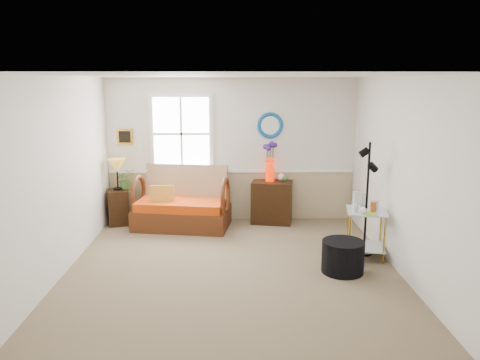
{
  "coord_description": "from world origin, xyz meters",
  "views": [
    {
      "loc": [
        -0.0,
        -5.95,
        2.54
      ],
      "look_at": [
        0.11,
        0.26,
        1.22
      ],
      "focal_mm": 35.0,
      "sensor_mm": 36.0,
      "label": 1
    }
  ],
  "objects_px": {
    "loveseat": "(182,198)",
    "floor_lamp": "(367,199)",
    "ottoman": "(343,257)",
    "lamp_stand": "(119,207)",
    "cabinet": "(272,202)",
    "side_table": "(366,234)"
  },
  "relations": [
    {
      "from": "loveseat",
      "to": "lamp_stand",
      "type": "distance_m",
      "value": 1.18
    },
    {
      "from": "loveseat",
      "to": "floor_lamp",
      "type": "distance_m",
      "value": 3.17
    },
    {
      "from": "cabinet",
      "to": "side_table",
      "type": "height_order",
      "value": "cabinet"
    },
    {
      "from": "ottoman",
      "to": "cabinet",
      "type": "bearing_deg",
      "value": 108.55
    },
    {
      "from": "lamp_stand",
      "to": "ottoman",
      "type": "distance_m",
      "value": 4.16
    },
    {
      "from": "loveseat",
      "to": "cabinet",
      "type": "height_order",
      "value": "loveseat"
    },
    {
      "from": "cabinet",
      "to": "ottoman",
      "type": "height_order",
      "value": "cabinet"
    },
    {
      "from": "cabinet",
      "to": "ottoman",
      "type": "xyz_separation_m",
      "value": [
        0.77,
        -2.28,
        -0.16
      ]
    },
    {
      "from": "loveseat",
      "to": "cabinet",
      "type": "xyz_separation_m",
      "value": [
        1.6,
        0.24,
        -0.15
      ]
    },
    {
      "from": "cabinet",
      "to": "ottoman",
      "type": "bearing_deg",
      "value": -60.68
    },
    {
      "from": "side_table",
      "to": "ottoman",
      "type": "bearing_deg",
      "value": -129.73
    },
    {
      "from": "side_table",
      "to": "floor_lamp",
      "type": "distance_m",
      "value": 0.5
    },
    {
      "from": "lamp_stand",
      "to": "cabinet",
      "type": "bearing_deg",
      "value": 1.37
    },
    {
      "from": "lamp_stand",
      "to": "ottoman",
      "type": "height_order",
      "value": "lamp_stand"
    },
    {
      "from": "floor_lamp",
      "to": "cabinet",
      "type": "bearing_deg",
      "value": 127.06
    },
    {
      "from": "ottoman",
      "to": "loveseat",
      "type": "bearing_deg",
      "value": 139.31
    },
    {
      "from": "side_table",
      "to": "floor_lamp",
      "type": "height_order",
      "value": "floor_lamp"
    },
    {
      "from": "floor_lamp",
      "to": "ottoman",
      "type": "height_order",
      "value": "floor_lamp"
    },
    {
      "from": "side_table",
      "to": "ottoman",
      "type": "height_order",
      "value": "side_table"
    },
    {
      "from": "lamp_stand",
      "to": "floor_lamp",
      "type": "height_order",
      "value": "floor_lamp"
    },
    {
      "from": "cabinet",
      "to": "lamp_stand",
      "type": "bearing_deg",
      "value": -167.87
    },
    {
      "from": "floor_lamp",
      "to": "loveseat",
      "type": "bearing_deg",
      "value": 153.69
    }
  ]
}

